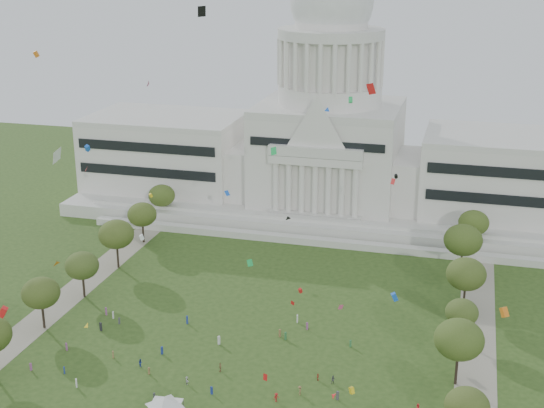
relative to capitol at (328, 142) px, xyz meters
The scene contains 26 objects.
ground 115.76m from the capitol, 90.00° to the right, with size 400.00×400.00×0.00m, color #2E4A1A.
capitol is the anchor object (origin of this frame).
path_left 98.93m from the capitol, 119.87° to the right, with size 8.00×160.00×0.04m, color gray.
path_right 98.93m from the capitol, 60.13° to the right, with size 8.00×160.00×0.04m, color gray.
row_tree_r_1 125.12m from the capitol, 68.16° to the right, with size 7.58×7.58×10.78m.
row_tree_l_2 107.19m from the capitol, 115.07° to the right, with size 8.42×8.42×11.97m.
row_tree_r_2 106.56m from the capitol, 65.33° to the right, with size 9.55×9.55×13.58m.
row_tree_l_3 92.14m from the capitol, 118.96° to the right, with size 8.12×8.12×11.55m.
row_tree_r_3 91.98m from the capitol, 60.70° to the right, with size 7.01×7.01×9.98m.
row_tree_l_4 76.50m from the capitol, 125.78° to the right, with size 9.29×9.29×13.21m.
row_tree_r_4 78.81m from the capitol, 54.84° to the right, with size 9.19×9.19×13.06m.
row_tree_l_5 63.64m from the capitol, 136.72° to the right, with size 8.33×8.33×11.85m.
row_tree_r_5 62.67m from the capitol, 44.94° to the right, with size 9.82×9.82×13.96m.
row_tree_l_6 54.69m from the capitol, 152.45° to the right, with size 8.19×8.19×11.64m.
row_tree_r_6 54.32m from the capitol, 28.99° to the right, with size 8.42×8.42×11.97m.
event_tent 122.53m from the capitol, 92.77° to the right, with size 8.30×8.30×4.24m.
person_0 116.06m from the capitol, 70.58° to the right, with size 0.86×0.56×1.76m, color #B21E1E.
person_2 106.53m from the capitol, 78.23° to the right, with size 0.85×0.52×1.75m, color #4C4C51.
person_3 110.84m from the capitol, 81.60° to the right, with size 1.19×0.62×1.85m, color olive.
person_4 105.73m from the capitol, 90.72° to the right, with size 1.11×0.61×1.89m, color olive.
person_5 111.91m from the capitol, 93.16° to the right, with size 1.52×0.60×1.64m, color silver.
person_8 109.51m from the capitol, 99.36° to the right, with size 0.83×0.51×1.70m, color navy.
person_9 113.68m from the capitol, 83.74° to the right, with size 1.18×0.61×1.82m, color #B21E1E.
person_10 105.58m from the capitol, 79.88° to the right, with size 0.87×0.48×1.48m, color #B21E1E.
distant_crowd 100.35m from the capitol, 96.72° to the right, with size 61.62×42.19×1.95m.
kite_swarm 106.21m from the capitol, 88.84° to the right, with size 93.87×107.01×66.09m.
Camera 1 is at (42.92, -115.14, 79.87)m, focal length 50.00 mm.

